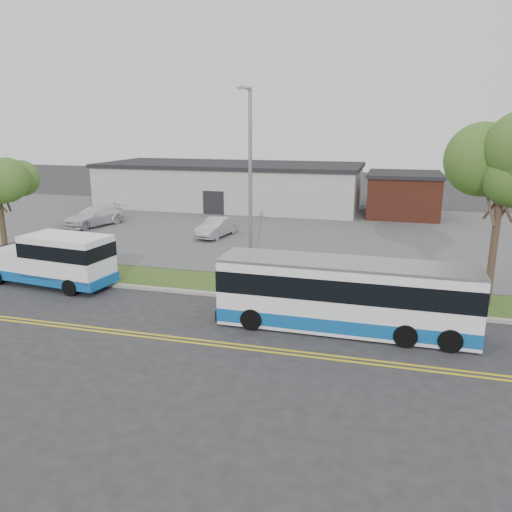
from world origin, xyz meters
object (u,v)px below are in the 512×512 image
(transit_bus, at_px, (345,295))
(pedestrian, at_px, (78,253))
(shuttle_bus, at_px, (57,259))
(streetlight_near, at_px, (250,183))
(parked_car_a, at_px, (217,227))
(tree_east, at_px, (504,167))
(parked_car_b, at_px, (94,216))

(transit_bus, relative_size, pedestrian, 5.85)
(shuttle_bus, bearing_deg, streetlight_near, 19.52)
(parked_car_a, bearing_deg, pedestrian, -105.42)
(tree_east, distance_m, transit_bus, 8.77)
(tree_east, relative_size, streetlight_near, 0.88)
(pedestrian, bearing_deg, parked_car_b, -63.72)
(tree_east, height_order, pedestrian, tree_east)
(parked_car_a, xyz_separation_m, parked_car_b, (-10.86, 1.18, 0.06))
(parked_car_a, bearing_deg, tree_east, -22.04)
(streetlight_near, distance_m, transit_bus, 7.50)
(streetlight_near, relative_size, shuttle_bus, 1.34)
(transit_bus, xyz_separation_m, pedestrian, (-15.23, 4.55, -0.45))
(tree_east, height_order, streetlight_near, streetlight_near)
(tree_east, relative_size, pedestrian, 4.84)
(shuttle_bus, bearing_deg, tree_east, 13.32)
(tree_east, bearing_deg, parked_car_b, 157.41)
(streetlight_near, height_order, shuttle_bus, streetlight_near)
(parked_car_b, bearing_deg, streetlight_near, -16.82)
(transit_bus, bearing_deg, streetlight_near, 141.95)
(transit_bus, bearing_deg, tree_east, 36.28)
(pedestrian, height_order, parked_car_b, pedestrian)
(tree_east, height_order, shuttle_bus, tree_east)
(pedestrian, xyz_separation_m, parked_car_b, (-6.20, 11.13, -0.11))
(pedestrian, relative_size, parked_car_a, 0.41)
(transit_bus, relative_size, parked_car_a, 2.39)
(streetlight_near, height_order, pedestrian, streetlight_near)
(transit_bus, relative_size, parked_car_b, 1.94)
(tree_east, distance_m, parked_car_a, 20.16)
(tree_east, relative_size, parked_car_a, 1.98)
(streetlight_near, xyz_separation_m, pedestrian, (-10.18, 0.53, -4.27))
(shuttle_bus, height_order, parked_car_b, shuttle_bus)
(transit_bus, bearing_deg, pedestrian, 163.85)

